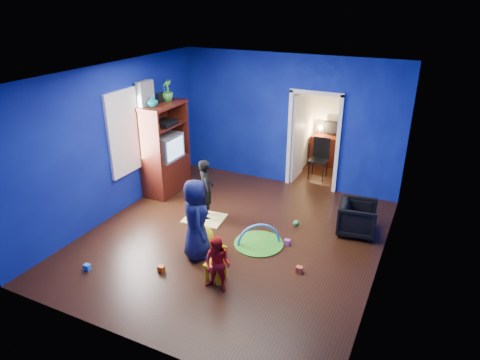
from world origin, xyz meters
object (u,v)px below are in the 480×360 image
at_px(armchair, 357,218).
at_px(toddler_red, 218,265).
at_px(folding_chair, 318,160).
at_px(crt_tv, 166,147).
at_px(vase, 152,101).
at_px(tv_armoire, 165,149).
at_px(child_black, 206,189).
at_px(play_mat, 259,244).
at_px(hopper_ball, 202,237).
at_px(child_navy, 196,219).
at_px(kid_chair, 216,265).
at_px(study_desk, 329,151).

xyz_separation_m(armchair, toddler_red, (-1.50, -2.52, 0.13)).
distance_m(toddler_red, folding_chair, 4.68).
bearing_deg(folding_chair, crt_tv, -142.67).
distance_m(vase, tv_armoire, 1.13).
xyz_separation_m(child_black, play_mat, (1.30, -0.46, -0.59)).
xyz_separation_m(vase, tv_armoire, (0.00, 0.30, -1.09)).
xyz_separation_m(crt_tv, hopper_ball, (1.83, -1.69, -0.82)).
height_order(armchair, child_navy, child_navy).
height_order(child_navy, folding_chair, child_navy).
bearing_deg(crt_tv, folding_chair, 37.33).
relative_size(kid_chair, study_desk, 0.57).
bearing_deg(armchair, hopper_ball, 117.45).
relative_size(toddler_red, folding_chair, 0.95).
bearing_deg(kid_chair, tv_armoire, 139.57).
distance_m(toddler_red, crt_tv, 3.72).
distance_m(child_black, kid_chair, 2.03).
bearing_deg(vase, tv_armoire, 90.00).
bearing_deg(hopper_ball, armchair, 35.58).
xyz_separation_m(child_black, vase, (-1.40, 0.41, 1.47)).
bearing_deg(hopper_ball, kid_chair, -47.04).
distance_m(crt_tv, study_desk, 4.18).
height_order(child_navy, kid_chair, child_navy).
relative_size(armchair, child_black, 0.56).
bearing_deg(study_desk, play_mat, -91.28).
height_order(vase, play_mat, vase).
relative_size(play_mat, study_desk, 0.98).
height_order(kid_chair, play_mat, kid_chair).
relative_size(child_navy, play_mat, 1.59).
relative_size(toddler_red, tv_armoire, 0.45).
relative_size(child_navy, toddler_red, 1.57).
bearing_deg(folding_chair, kid_chair, -93.75).
xyz_separation_m(toddler_red, kid_chair, (-0.15, 0.20, -0.19)).
distance_m(child_navy, folding_chair, 4.15).
height_order(vase, folding_chair, vase).
xyz_separation_m(child_navy, kid_chair, (0.59, -0.43, -0.44)).
bearing_deg(kid_chair, play_mat, 83.54).
height_order(armchair, hopper_ball, armchair).
distance_m(hopper_ball, study_desk, 4.85).
relative_size(child_black, child_navy, 0.88).
xyz_separation_m(vase, kid_chair, (2.51, -2.07, -1.82)).
height_order(armchair, play_mat, armchair).
distance_m(tv_armoire, crt_tv, 0.06).
relative_size(tv_armoire, kid_chair, 3.92).
height_order(vase, hopper_ball, vase).
distance_m(armchair, toddler_red, 2.93).
relative_size(kid_chair, folding_chair, 0.54).
bearing_deg(hopper_ball, play_mat, 31.58).
height_order(tv_armoire, crt_tv, tv_armoire).
distance_m(child_black, play_mat, 1.50).
height_order(armchair, crt_tv, crt_tv).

